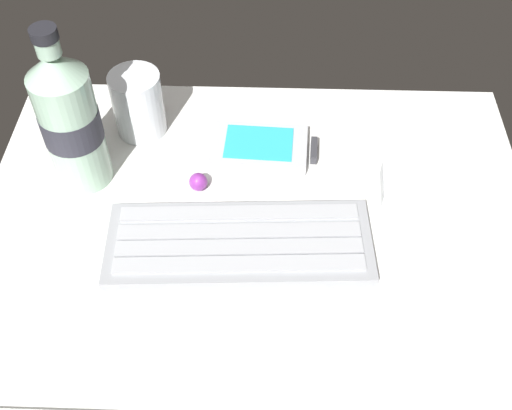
% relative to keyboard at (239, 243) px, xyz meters
% --- Properties ---
extents(ground_plane, '(0.64, 0.48, 0.03)m').
position_rel_keyboard_xyz_m(ground_plane, '(0.02, 0.03, -0.02)').
color(ground_plane, silver).
extents(keyboard, '(0.30, 0.12, 0.02)m').
position_rel_keyboard_xyz_m(keyboard, '(0.00, 0.00, 0.00)').
color(keyboard, '#93969B').
rests_on(keyboard, ground_plane).
extents(handheld_device, '(0.13, 0.08, 0.02)m').
position_rel_keyboard_xyz_m(handheld_device, '(0.02, 0.15, -0.00)').
color(handheld_device, '#B7BABF').
rests_on(handheld_device, ground_plane).
extents(juice_cup, '(0.06, 0.06, 0.09)m').
position_rel_keyboard_xyz_m(juice_cup, '(-0.14, 0.19, 0.03)').
color(juice_cup, silver).
rests_on(juice_cup, ground_plane).
extents(water_bottle, '(0.07, 0.07, 0.21)m').
position_rel_keyboard_xyz_m(water_bottle, '(-0.19, 0.10, 0.08)').
color(water_bottle, '#9EC1A8').
rests_on(water_bottle, ground_plane).
extents(charger_block, '(0.07, 0.06, 0.02)m').
position_rel_keyboard_xyz_m(charger_block, '(0.20, 0.09, 0.00)').
color(charger_block, silver).
rests_on(charger_block, ground_plane).
extents(trackball_mouse, '(0.02, 0.02, 0.02)m').
position_rel_keyboard_xyz_m(trackball_mouse, '(-0.05, 0.09, 0.00)').
color(trackball_mouse, purple).
rests_on(trackball_mouse, ground_plane).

